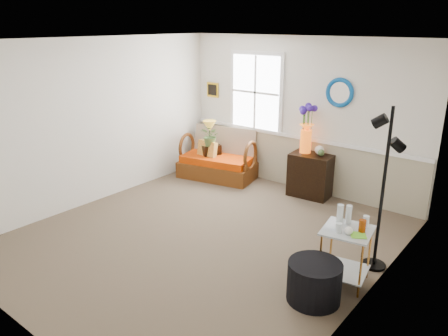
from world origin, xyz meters
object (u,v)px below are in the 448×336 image
Objects in this scene: cabinet at (310,175)px; side_table at (345,256)px; lamp_stand at (210,160)px; ottoman at (314,282)px; loveseat at (218,154)px; floor_lamp at (383,191)px.

cabinet is 2.60m from side_table.
cabinet reaches higher than lamp_stand.
cabinet reaches higher than ottoman.
side_table is at bearing -27.22° from lamp_stand.
loveseat is 3.76m from floor_lamp.
ottoman is at bearing -48.24° from loveseat.
cabinet is (2.01, 0.25, 0.06)m from lamp_stand.
side_table is (3.35, -1.82, -0.13)m from loveseat.
lamp_stand is 0.93× the size of side_table.
floor_lamp is 1.33m from ottoman.
floor_lamp is at bearing 74.73° from side_table.
lamp_stand is 0.31× the size of floor_lamp.
loveseat reaches higher than side_table.
floor_lamp reaches higher than side_table.
lamp_stand is at bearing 152.78° from side_table.
side_table is 0.86m from floor_lamp.
loveseat is 3.82m from side_table.
ottoman is (-0.25, -1.07, -0.76)m from floor_lamp.
lamp_stand is 2.03m from cabinet.
loveseat is 4.01m from ottoman.
loveseat is 2.29× the size of lamp_stand.
floor_lamp is at bearing -46.89° from cabinet.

